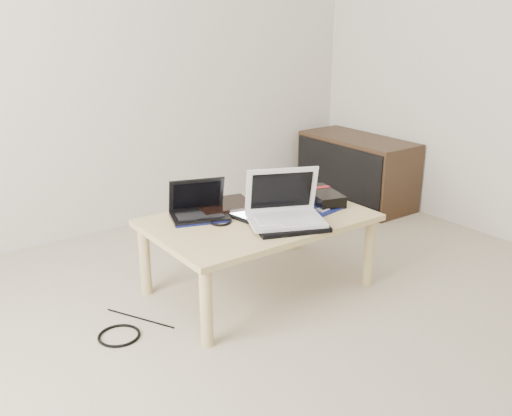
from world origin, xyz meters
TOP-DOWN VIEW (x-y plane):
  - ground at (0.00, 0.00)m, footprint 4.00×4.00m
  - coffee_table at (0.33, 0.72)m, footprint 1.10×0.70m
  - media_cabinet at (1.77, 1.45)m, footprint 0.41×0.90m
  - book at (0.26, 0.94)m, footprint 0.33×0.29m
  - netbook at (0.08, 0.90)m, footprint 0.33×0.28m
  - tablet at (0.33, 0.77)m, footprint 0.28×0.23m
  - remote at (0.53, 0.75)m, footprint 0.10×0.22m
  - neoprene_sleeve at (0.37, 0.52)m, footprint 0.41×0.35m
  - white_laptop at (0.37, 0.57)m, footprint 0.43×0.37m
  - motherboard at (0.65, 0.69)m, footprint 0.28×0.33m
  - gpu_box at (0.75, 0.71)m, footprint 0.22×0.32m
  - cable_coil at (0.13, 0.76)m, footprint 0.12×0.12m
  - floor_cable_coil at (-0.46, 0.70)m, footprint 0.20×0.20m
  - floor_cable_trail at (-0.32, 0.79)m, footprint 0.19×0.34m

SIDE VIEW (x-z plane):
  - ground at x=0.00m, z-range 0.00..0.00m
  - floor_cable_trail at x=-0.32m, z-range 0.00..0.01m
  - floor_cable_coil at x=-0.46m, z-range 0.00..0.01m
  - media_cabinet at x=1.77m, z-range 0.00..0.50m
  - coffee_table at x=0.33m, z-range 0.15..0.55m
  - motherboard at x=0.65m, z-range 0.40..0.41m
  - cable_coil at x=0.13m, z-range 0.40..0.41m
  - tablet at x=0.33m, z-range 0.40..0.41m
  - remote at x=0.53m, z-range 0.40..0.42m
  - neoprene_sleeve at x=0.37m, z-range 0.40..0.42m
  - book at x=0.26m, z-range 0.40..0.43m
  - gpu_box at x=0.75m, z-range 0.40..0.46m
  - netbook at x=0.08m, z-range 0.34..0.54m
  - white_laptop at x=0.37m, z-range 0.35..0.60m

